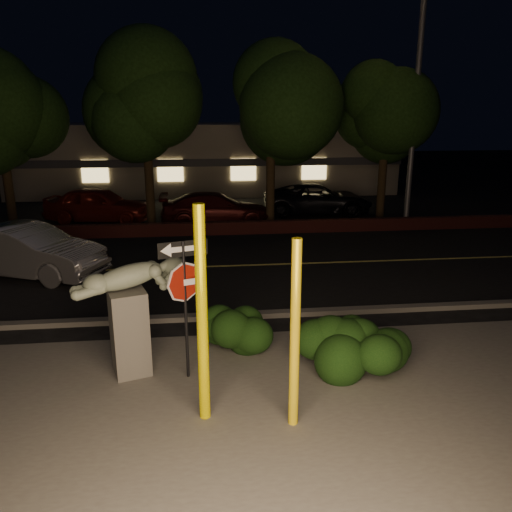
{
  "coord_description": "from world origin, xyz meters",
  "views": [
    {
      "loc": [
        -0.44,
        -7.8,
        4.55
      ],
      "look_at": [
        0.72,
        2.48,
        1.6
      ],
      "focal_mm": 35.0,
      "sensor_mm": 36.0,
      "label": 1
    }
  ],
  "objects_px": {
    "yellow_pole_left": "(202,317)",
    "silver_sedan": "(26,251)",
    "signpost": "(184,283)",
    "streetlight": "(414,58)",
    "parked_car_darkred": "(216,209)",
    "parked_car_red": "(98,205)",
    "sculpture": "(130,306)",
    "yellow_pole_right": "(295,336)",
    "parked_car_dark": "(317,199)"
  },
  "relations": [
    {
      "from": "sculpture",
      "to": "yellow_pole_right",
      "type": "bearing_deg",
      "value": -53.44
    },
    {
      "from": "yellow_pole_left",
      "to": "parked_car_darkred",
      "type": "height_order",
      "value": "yellow_pole_left"
    },
    {
      "from": "parked_car_red",
      "to": "streetlight",
      "type": "bearing_deg",
      "value": -91.69
    },
    {
      "from": "streetlight",
      "to": "silver_sedan",
      "type": "xyz_separation_m",
      "value": [
        -13.24,
        -4.89,
        -5.84
      ]
    },
    {
      "from": "yellow_pole_left",
      "to": "parked_car_red",
      "type": "distance_m",
      "value": 15.87
    },
    {
      "from": "sculpture",
      "to": "parked_car_red",
      "type": "relative_size",
      "value": 0.47
    },
    {
      "from": "streetlight",
      "to": "parked_car_red",
      "type": "xyz_separation_m",
      "value": [
        -12.61,
        2.68,
        -5.83
      ]
    },
    {
      "from": "yellow_pole_left",
      "to": "silver_sedan",
      "type": "xyz_separation_m",
      "value": [
        -4.99,
        7.66,
        -0.93
      ]
    },
    {
      "from": "streetlight",
      "to": "parked_car_darkred",
      "type": "xyz_separation_m",
      "value": [
        -7.56,
        1.66,
        -5.92
      ]
    },
    {
      "from": "parked_car_red",
      "to": "silver_sedan",
      "type": "bearing_deg",
      "value": -174.4
    },
    {
      "from": "sculpture",
      "to": "parked_car_darkred",
      "type": "height_order",
      "value": "sculpture"
    },
    {
      "from": "parked_car_dark",
      "to": "yellow_pole_right",
      "type": "bearing_deg",
      "value": 170.74
    },
    {
      "from": "parked_car_dark",
      "to": "yellow_pole_left",
      "type": "bearing_deg",
      "value": 166.11
    },
    {
      "from": "yellow_pole_right",
      "to": "parked_car_darkred",
      "type": "distance_m",
      "value": 14.56
    },
    {
      "from": "sculpture",
      "to": "parked_car_darkred",
      "type": "relative_size",
      "value": 0.45
    },
    {
      "from": "yellow_pole_right",
      "to": "streetlight",
      "type": "xyz_separation_m",
      "value": [
        6.92,
        12.87,
        5.14
      ]
    },
    {
      "from": "yellow_pole_left",
      "to": "silver_sedan",
      "type": "height_order",
      "value": "yellow_pole_left"
    },
    {
      "from": "signpost",
      "to": "parked_car_red",
      "type": "height_order",
      "value": "signpost"
    },
    {
      "from": "sculpture",
      "to": "parked_car_dark",
      "type": "xyz_separation_m",
      "value": [
        6.78,
        14.41,
        -0.61
      ]
    },
    {
      "from": "yellow_pole_left",
      "to": "yellow_pole_right",
      "type": "bearing_deg",
      "value": -13.62
    },
    {
      "from": "streetlight",
      "to": "parked_car_dark",
      "type": "relative_size",
      "value": 2.2
    },
    {
      "from": "yellow_pole_left",
      "to": "silver_sedan",
      "type": "bearing_deg",
      "value": 123.07
    },
    {
      "from": "yellow_pole_left",
      "to": "parked_car_darkred",
      "type": "bearing_deg",
      "value": 87.24
    },
    {
      "from": "signpost",
      "to": "parked_car_dark",
      "type": "xyz_separation_m",
      "value": [
        5.8,
        14.7,
        -1.09
      ]
    },
    {
      "from": "sculpture",
      "to": "parked_car_dark",
      "type": "relative_size",
      "value": 0.42
    },
    {
      "from": "silver_sedan",
      "to": "parked_car_red",
      "type": "relative_size",
      "value": 1.01
    },
    {
      "from": "silver_sedan",
      "to": "parked_car_darkred",
      "type": "xyz_separation_m",
      "value": [
        5.67,
        6.54,
        -0.08
      ]
    },
    {
      "from": "silver_sedan",
      "to": "parked_car_red",
      "type": "bearing_deg",
      "value": 17.61
    },
    {
      "from": "yellow_pole_right",
      "to": "sculpture",
      "type": "xyz_separation_m",
      "value": [
        -2.59,
        1.88,
        -0.15
      ]
    },
    {
      "from": "parked_car_darkred",
      "to": "parked_car_dark",
      "type": "distance_m",
      "value": 5.14
    },
    {
      "from": "yellow_pole_right",
      "to": "parked_car_dark",
      "type": "xyz_separation_m",
      "value": [
        4.19,
        16.29,
        -0.76
      ]
    },
    {
      "from": "silver_sedan",
      "to": "parked_car_dark",
      "type": "height_order",
      "value": "silver_sedan"
    },
    {
      "from": "streetlight",
      "to": "parked_car_dark",
      "type": "distance_m",
      "value": 7.34
    },
    {
      "from": "yellow_pole_left",
      "to": "signpost",
      "type": "distance_m",
      "value": 1.31
    },
    {
      "from": "parked_car_darkred",
      "to": "signpost",
      "type": "bearing_deg",
      "value": 174.96
    },
    {
      "from": "yellow_pole_left",
      "to": "signpost",
      "type": "bearing_deg",
      "value": 102.49
    },
    {
      "from": "yellow_pole_left",
      "to": "streetlight",
      "type": "height_order",
      "value": "streetlight"
    },
    {
      "from": "yellow_pole_right",
      "to": "parked_car_red",
      "type": "height_order",
      "value": "yellow_pole_right"
    },
    {
      "from": "silver_sedan",
      "to": "sculpture",
      "type": "bearing_deg",
      "value": -126.26
    },
    {
      "from": "sculpture",
      "to": "parked_car_darkred",
      "type": "xyz_separation_m",
      "value": [
        1.95,
        12.65,
        -0.63
      ]
    },
    {
      "from": "yellow_pole_right",
      "to": "streetlight",
      "type": "distance_m",
      "value": 15.49
    },
    {
      "from": "yellow_pole_left",
      "to": "sculpture",
      "type": "height_order",
      "value": "yellow_pole_left"
    },
    {
      "from": "parked_car_red",
      "to": "signpost",
      "type": "bearing_deg",
      "value": -153.38
    },
    {
      "from": "yellow_pole_right",
      "to": "streetlight",
      "type": "height_order",
      "value": "streetlight"
    },
    {
      "from": "yellow_pole_left",
      "to": "parked_car_dark",
      "type": "xyz_separation_m",
      "value": [
        5.52,
        15.97,
        -0.98
      ]
    },
    {
      "from": "signpost",
      "to": "parked_car_darkred",
      "type": "distance_m",
      "value": 13.02
    },
    {
      "from": "signpost",
      "to": "streetlight",
      "type": "bearing_deg",
      "value": 35.41
    },
    {
      "from": "streetlight",
      "to": "silver_sedan",
      "type": "height_order",
      "value": "streetlight"
    },
    {
      "from": "yellow_pole_right",
      "to": "signpost",
      "type": "xyz_separation_m",
      "value": [
        -1.61,
        1.6,
        0.34
      ]
    },
    {
      "from": "parked_car_red",
      "to": "sculpture",
      "type": "bearing_deg",
      "value": -156.89
    }
  ]
}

